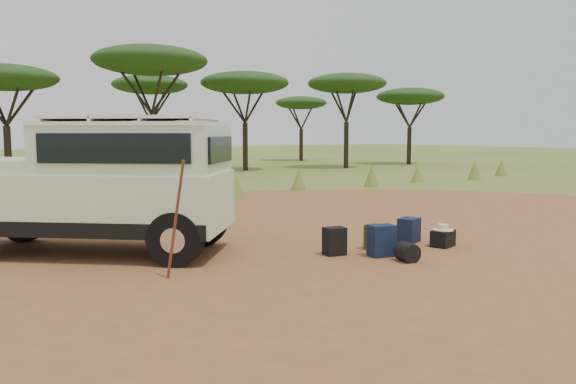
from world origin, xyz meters
TOP-DOWN VIEW (x-y plane):
  - ground at (0.00, 0.00)m, footprint 140.00×140.00m
  - dirt_clearing at (0.00, 0.00)m, footprint 23.00×23.00m
  - grass_fringe at (0.12, 8.67)m, footprint 36.60×1.60m
  - acacia_treeline at (0.75, 19.81)m, footprint 46.70×13.20m
  - safari_vehicle at (-3.02, 2.54)m, footprint 4.77×4.52m
  - walking_staff at (-2.70, 0.14)m, footprint 0.20×0.33m
  - backpack_black at (0.12, 0.08)m, footprint 0.39×0.32m
  - backpack_navy at (0.70, -0.44)m, footprint 0.47×0.39m
  - backpack_olive at (0.99, 0.04)m, footprint 0.37×0.30m
  - duffel_navy at (1.98, 0.13)m, footprint 0.49×0.42m
  - hard_case at (2.17, -0.51)m, footprint 0.50×0.41m
  - stuff_sack at (0.75, -0.96)m, footprint 0.37×0.37m
  - safari_hat at (2.17, -0.51)m, footprint 0.37×0.37m

SIDE VIEW (x-z plane):
  - ground at x=0.00m, z-range 0.00..0.00m
  - dirt_clearing at x=0.00m, z-range 0.00..0.01m
  - hard_case at x=2.17m, z-range 0.00..0.31m
  - stuff_sack at x=0.75m, z-range 0.00..0.31m
  - backpack_olive at x=0.99m, z-range 0.00..0.45m
  - duffel_navy at x=1.98m, z-range 0.00..0.46m
  - backpack_black at x=0.12m, z-range 0.00..0.47m
  - backpack_navy at x=0.70m, z-range 0.00..0.53m
  - safari_hat at x=2.17m, z-range 0.29..0.40m
  - grass_fringe at x=0.12m, z-range -0.05..0.85m
  - walking_staff at x=-2.70m, z-range 0.00..1.69m
  - safari_vehicle at x=-3.02m, z-range -0.04..2.28m
  - acacia_treeline at x=0.75m, z-range 1.74..8.00m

